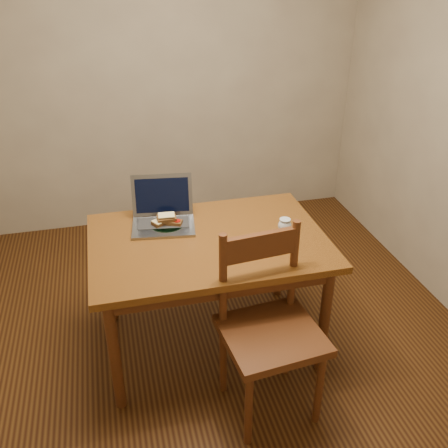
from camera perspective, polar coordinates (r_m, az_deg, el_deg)
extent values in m
cube|color=black|center=(3.30, -1.43, -11.89)|extent=(3.20, 3.20, 0.02)
cube|color=gray|center=(4.17, -6.72, 17.06)|extent=(3.20, 0.02, 2.60)
cube|color=gray|center=(1.30, 14.00, -12.95)|extent=(3.20, 0.02, 2.60)
cube|color=#45230B|center=(2.77, -1.80, -2.06)|extent=(1.30, 0.90, 0.04)
cylinder|color=#43240E|center=(2.66, -12.39, -14.47)|extent=(0.06, 0.06, 0.70)
cylinder|color=#43240E|center=(2.86, 11.40, -10.72)|extent=(0.06, 0.06, 0.70)
cylinder|color=#43240E|center=(3.24, -13.07, -5.59)|extent=(0.06, 0.06, 0.70)
cylinder|color=#43240E|center=(3.41, 6.38, -3.09)|extent=(0.06, 0.06, 0.70)
cube|color=#43240E|center=(2.52, 5.48, -12.55)|extent=(0.51, 0.49, 0.04)
cube|color=#43240E|center=(2.41, 4.15, -2.49)|extent=(0.38, 0.07, 0.13)
cylinder|color=black|center=(2.89, -6.52, -0.15)|extent=(0.20, 0.20, 0.02)
cube|color=slate|center=(2.88, -6.93, -0.33)|extent=(0.38, 0.29, 0.02)
cube|color=slate|center=(2.97, -7.09, 3.34)|extent=(0.36, 0.12, 0.24)
cube|color=black|center=(2.97, -7.09, 3.34)|extent=(0.32, 0.09, 0.20)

